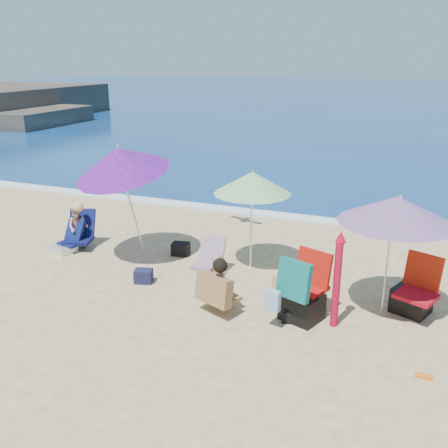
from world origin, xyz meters
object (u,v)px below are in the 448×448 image
(umbrella_striped, at_px, (252,183))
(person_left, at_px, (79,227))
(furled_umbrella, at_px, (337,275))
(chair_rainbow, at_px, (210,265))
(chair_navy, at_px, (67,243))
(camp_chair_left, at_px, (413,296))
(camp_chair_right, at_px, (301,296))
(person_center, at_px, (217,284))
(umbrella_blue, at_px, (120,161))
(umbrella_turquoise, at_px, (396,210))

(umbrella_striped, relative_size, person_left, 1.90)
(furled_umbrella, bearing_deg, umbrella_striped, 138.85)
(person_left, bearing_deg, chair_rainbow, -4.90)
(chair_navy, relative_size, camp_chair_left, 0.77)
(camp_chair_right, bearing_deg, person_center, -170.55)
(camp_chair_right, bearing_deg, furled_umbrella, 0.81)
(umbrella_striped, relative_size, camp_chair_right, 1.77)
(chair_navy, distance_m, chair_rainbow, 3.18)
(umbrella_striped, distance_m, camp_chair_left, 3.31)
(umbrella_blue, height_order, person_center, umbrella_blue)
(umbrella_blue, height_order, chair_rainbow, umbrella_blue)
(chair_rainbow, distance_m, person_left, 3.09)
(person_center, bearing_deg, umbrella_blue, 153.03)
(umbrella_turquoise, bearing_deg, person_center, -161.11)
(camp_chair_left, height_order, person_center, camp_chair_left)
(furled_umbrella, xyz_separation_m, person_left, (-5.50, 1.27, -0.36))
(furled_umbrella, height_order, chair_rainbow, furled_umbrella)
(umbrella_striped, height_order, camp_chair_left, umbrella_striped)
(furled_umbrella, relative_size, person_left, 1.49)
(umbrella_blue, distance_m, person_center, 3.13)
(chair_navy, xyz_separation_m, camp_chair_right, (5.11, -1.02, 0.21))
(camp_chair_left, bearing_deg, person_center, -160.00)
(umbrella_turquoise, xyz_separation_m, umbrella_striped, (-2.52, 0.99, -0.06))
(camp_chair_right, bearing_deg, camp_chair_left, 27.67)
(camp_chair_left, xyz_separation_m, person_center, (-2.86, -1.04, 0.17))
(chair_navy, bearing_deg, chair_rainbow, -0.07)
(umbrella_blue, bearing_deg, camp_chair_left, -2.17)
(camp_chair_left, relative_size, person_left, 0.97)
(umbrella_blue, relative_size, person_center, 2.57)
(umbrella_blue, xyz_separation_m, chair_rainbow, (1.79, -0.01, -1.80))
(camp_chair_right, distance_m, person_center, 1.30)
(umbrella_striped, relative_size, chair_rainbow, 2.84)
(person_center, bearing_deg, umbrella_striped, 91.70)
(chair_rainbow, distance_m, camp_chair_right, 2.19)
(chair_rainbow, relative_size, camp_chair_right, 0.62)
(person_left, bearing_deg, umbrella_blue, -11.18)
(person_center, relative_size, person_left, 0.95)
(chair_navy, xyz_separation_m, camp_chair_left, (6.69, -0.19, 0.12))
(furled_umbrella, xyz_separation_m, camp_chair_left, (1.07, 0.82, -0.52))
(camp_chair_right, bearing_deg, umbrella_striped, 129.52)
(umbrella_blue, xyz_separation_m, camp_chair_left, (5.30, -0.20, -1.69))
(umbrella_blue, height_order, chair_navy, umbrella_blue)
(chair_rainbow, xyz_separation_m, person_left, (-3.06, 0.26, 0.27))
(furled_umbrella, height_order, camp_chair_right, furled_umbrella)
(camp_chair_left, relative_size, camp_chair_right, 0.90)
(umbrella_blue, bearing_deg, umbrella_striped, 13.89)
(umbrella_striped, relative_size, furled_umbrella, 1.27)
(chair_rainbow, bearing_deg, umbrella_blue, 179.64)
(person_center, bearing_deg, furled_umbrella, 7.02)
(person_center, bearing_deg, chair_navy, 162.13)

